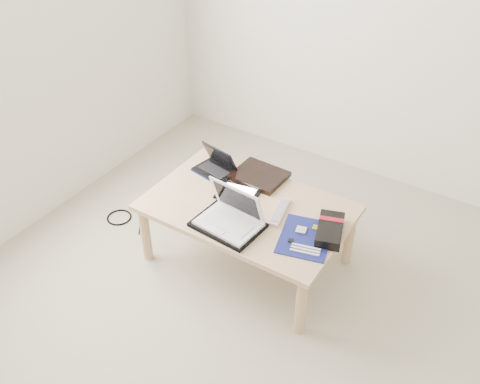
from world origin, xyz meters
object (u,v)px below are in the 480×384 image
Objects in this scene: white_laptop at (231,215)px; coffee_table at (247,213)px; gpu_box at (330,230)px; netbook at (216,166)px.

coffee_table is at bearing 94.66° from white_laptop.
white_laptop is 1.18× the size of gpu_box.
coffee_table is at bearing -28.90° from netbook.
white_laptop is at bearing -85.34° from coffee_table.
white_laptop reaches higher than netbook.
netbook is at bearing 169.18° from gpu_box.
white_laptop reaches higher than gpu_box.
netbook is 0.51m from white_laptop.
coffee_table is 3.33× the size of white_laptop.
gpu_box is at bearing -10.82° from netbook.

